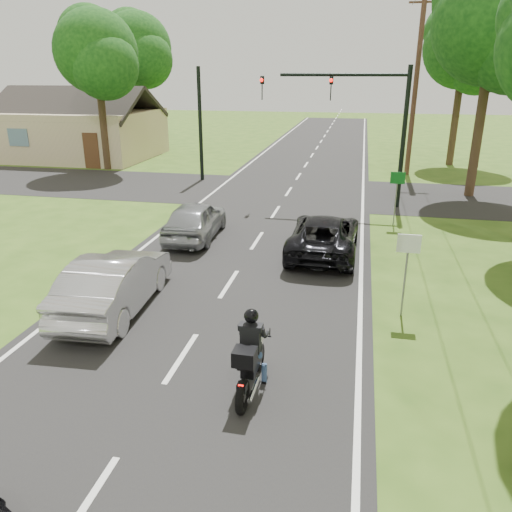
# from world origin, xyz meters

# --- Properties ---
(ground) EXTENTS (140.00, 140.00, 0.00)m
(ground) POSITION_xyz_m (0.00, 0.00, 0.00)
(ground) COLOR #325317
(ground) RESTS_ON ground
(road) EXTENTS (8.00, 100.00, 0.01)m
(road) POSITION_xyz_m (0.00, 10.00, 0.01)
(road) COLOR black
(road) RESTS_ON ground
(cross_road) EXTENTS (60.00, 7.00, 0.01)m
(cross_road) POSITION_xyz_m (0.00, 16.00, 0.01)
(cross_road) COLOR black
(cross_road) RESTS_ON ground
(motorcycle_rider) EXTENTS (0.56, 1.99, 1.71)m
(motorcycle_rider) POSITION_xyz_m (1.69, -0.84, 0.67)
(motorcycle_rider) COLOR black
(motorcycle_rider) RESTS_ON ground
(dark_suv) EXTENTS (2.21, 4.69, 1.30)m
(dark_suv) POSITION_xyz_m (2.44, 7.16, 0.66)
(dark_suv) COLOR black
(dark_suv) RESTS_ON road
(silver_sedan) EXTENTS (1.81, 4.54, 1.47)m
(silver_sedan) POSITION_xyz_m (-2.40, 1.89, 0.75)
(silver_sedan) COLOR silver
(silver_sedan) RESTS_ON road
(silver_suv) EXTENTS (1.80, 4.11, 1.38)m
(silver_suv) POSITION_xyz_m (-2.25, 7.87, 0.70)
(silver_suv) COLOR #96999E
(silver_suv) RESTS_ON road
(traffic_signal) EXTENTS (6.38, 0.44, 6.00)m
(traffic_signal) POSITION_xyz_m (3.34, 14.00, 4.14)
(traffic_signal) COLOR black
(traffic_signal) RESTS_ON ground
(signal_pole_far) EXTENTS (0.20, 0.20, 6.00)m
(signal_pole_far) POSITION_xyz_m (-5.20, 18.00, 3.00)
(signal_pole_far) COLOR black
(signal_pole_far) RESTS_ON ground
(utility_pole_far) EXTENTS (1.60, 0.28, 10.00)m
(utility_pole_far) POSITION_xyz_m (6.20, 22.00, 5.08)
(utility_pole_far) COLOR brown
(utility_pole_far) RESTS_ON ground
(sign_white) EXTENTS (0.55, 0.07, 2.12)m
(sign_white) POSITION_xyz_m (4.70, 2.98, 1.60)
(sign_white) COLOR slate
(sign_white) RESTS_ON ground
(sign_green) EXTENTS (0.55, 0.07, 2.12)m
(sign_green) POSITION_xyz_m (4.90, 10.98, 1.60)
(sign_green) COLOR slate
(sign_green) RESTS_ON ground
(tree_row_d) EXTENTS (5.76, 5.58, 10.45)m
(tree_row_d) POSITION_xyz_m (9.10, 16.76, 7.43)
(tree_row_d) COLOR #332316
(tree_row_d) RESTS_ON ground
(tree_row_e) EXTENTS (5.28, 5.12, 9.61)m
(tree_row_e) POSITION_xyz_m (9.48, 25.78, 6.83)
(tree_row_e) COLOR #332316
(tree_row_e) RESTS_ON ground
(tree_left_near) EXTENTS (5.12, 4.96, 9.22)m
(tree_left_near) POSITION_xyz_m (-11.73, 19.78, 6.53)
(tree_left_near) COLOR #332316
(tree_left_near) RESTS_ON ground
(tree_left_far) EXTENTS (5.76, 5.58, 10.14)m
(tree_left_far) POSITION_xyz_m (-13.70, 29.76, 7.13)
(tree_left_far) COLOR #332316
(tree_left_far) RESTS_ON ground
(house) EXTENTS (10.20, 8.00, 4.84)m
(house) POSITION_xyz_m (-16.00, 24.00, 1.77)
(house) COLOR tan
(house) RESTS_ON ground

